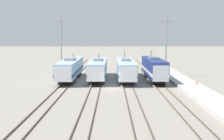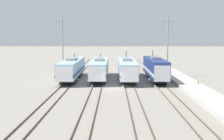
% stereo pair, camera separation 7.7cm
% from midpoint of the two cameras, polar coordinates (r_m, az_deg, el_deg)
% --- Properties ---
extents(ground_plane, '(400.00, 400.00, 0.00)m').
position_cam_midpoint_polar(ground_plane, '(48.24, 0.26, -3.37)').
color(ground_plane, gray).
extents(rail_pair_far_left, '(1.51, 120.00, 0.15)m').
position_cam_midpoint_polar(rail_pair_far_left, '(48.84, -8.75, -3.23)').
color(rail_pair_far_left, '#4C4238').
rests_on(rail_pair_far_left, ground_plane).
extents(rail_pair_center_left, '(1.51, 120.00, 0.15)m').
position_cam_midpoint_polar(rail_pair_center_left, '(48.30, -2.77, -3.27)').
color(rail_pair_center_left, '#4C4238').
rests_on(rail_pair_center_left, ground_plane).
extents(rail_pair_center_right, '(1.51, 120.00, 0.15)m').
position_cam_midpoint_polar(rail_pair_center_right, '(48.29, 3.28, -3.28)').
color(rail_pair_center_right, '#4C4238').
rests_on(rail_pair_center_right, ground_plane).
extents(rail_pair_far_right, '(1.51, 120.00, 0.15)m').
position_cam_midpoint_polar(rail_pair_far_right, '(48.82, 9.27, -3.25)').
color(rail_pair_far_right, '#4C4238').
rests_on(rail_pair_far_right, ground_plane).
extents(locomotive_far_left, '(3.01, 18.75, 4.67)m').
position_cam_midpoint_polar(locomotive_far_left, '(57.52, -7.36, 0.21)').
color(locomotive_far_left, '#232326').
rests_on(locomotive_far_left, ground_plane).
extents(locomotive_center_left, '(2.96, 18.54, 4.56)m').
position_cam_midpoint_polar(locomotive_center_left, '(57.42, -2.27, 0.21)').
color(locomotive_center_left, '#232326').
rests_on(locomotive_center_left, ground_plane).
extents(locomotive_center_right, '(3.04, 19.07, 5.18)m').
position_cam_midpoint_polar(locomotive_center_right, '(57.01, 2.83, 0.17)').
color(locomotive_center_right, '#232326').
rests_on(locomotive_center_right, ground_plane).
extents(locomotive_far_right, '(2.77, 17.22, 5.37)m').
position_cam_midpoint_polar(locomotive_far_right, '(56.91, 7.99, 0.28)').
color(locomotive_far_right, black).
rests_on(locomotive_far_right, ground_plane).
extents(catenary_tower_left, '(2.30, 0.27, 12.26)m').
position_cam_midpoint_polar(catenary_tower_left, '(61.74, -8.99, 4.65)').
color(catenary_tower_left, gray).
rests_on(catenary_tower_left, ground_plane).
extents(catenary_tower_right, '(2.30, 0.27, 12.26)m').
position_cam_midpoint_polar(catenary_tower_right, '(61.83, 10.17, 4.63)').
color(catenary_tower_right, gray).
rests_on(catenary_tower_right, ground_plane).
extents(platform, '(4.00, 120.00, 0.43)m').
position_cam_midpoint_polar(platform, '(49.74, 14.61, -3.03)').
color(platform, '#B7B5AD').
rests_on(platform, ground_plane).
extents(traffic_cone, '(0.32, 0.32, 0.67)m').
position_cam_midpoint_polar(traffic_cone, '(51.42, 15.55, -2.13)').
color(traffic_cone, orange).
rests_on(traffic_cone, platform).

